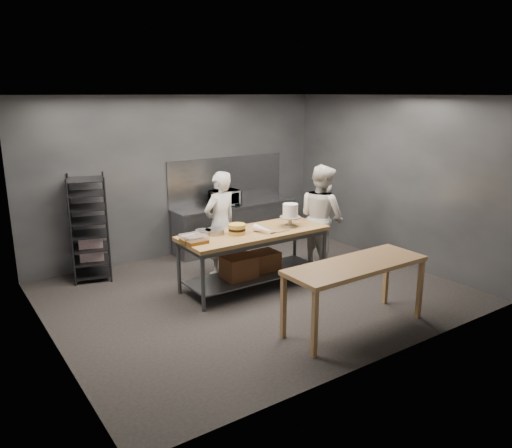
% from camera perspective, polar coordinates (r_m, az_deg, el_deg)
% --- Properties ---
extents(ground, '(6.00, 6.00, 0.00)m').
position_cam_1_polar(ground, '(7.89, -0.04, -7.84)').
color(ground, black).
rests_on(ground, ground).
extents(back_wall, '(6.00, 0.04, 3.00)m').
position_cam_1_polar(back_wall, '(9.58, -8.55, 5.40)').
color(back_wall, '#4C4F54').
rests_on(back_wall, ground).
extents(work_table, '(2.40, 0.90, 0.92)m').
position_cam_1_polar(work_table, '(7.95, -0.41, -3.26)').
color(work_table, olive).
rests_on(work_table, ground).
extents(near_counter, '(2.00, 0.70, 0.90)m').
position_cam_1_polar(near_counter, '(6.62, 11.36, -5.11)').
color(near_counter, olive).
rests_on(near_counter, ground).
extents(back_counter, '(2.60, 0.60, 0.90)m').
position_cam_1_polar(back_counter, '(9.99, -2.35, -0.21)').
color(back_counter, slate).
rests_on(back_counter, ground).
extents(splashback_panel, '(2.60, 0.02, 0.90)m').
position_cam_1_polar(splashback_panel, '(10.05, -3.32, 5.11)').
color(splashback_panel, slate).
rests_on(splashback_panel, back_counter).
extents(speed_rack, '(0.75, 0.79, 1.75)m').
position_cam_1_polar(speed_rack, '(8.69, -18.50, -0.52)').
color(speed_rack, black).
rests_on(speed_rack, ground).
extents(chef_behind, '(0.72, 0.55, 1.79)m').
position_cam_1_polar(chef_behind, '(8.41, -4.10, -0.00)').
color(chef_behind, silver).
rests_on(chef_behind, ground).
extents(chef_right, '(0.70, 0.90, 1.85)m').
position_cam_1_polar(chef_right, '(8.80, 7.50, 0.77)').
color(chef_right, white).
rests_on(chef_right, ground).
extents(microwave, '(0.54, 0.37, 0.30)m').
position_cam_1_polar(microwave, '(9.74, -3.56, 2.99)').
color(microwave, black).
rests_on(microwave, back_counter).
extents(frosted_cake_stand, '(0.34, 0.34, 0.37)m').
position_cam_1_polar(frosted_cake_stand, '(8.12, 3.94, 1.36)').
color(frosted_cake_stand, tan).
rests_on(frosted_cake_stand, work_table).
extents(layer_cake, '(0.27, 0.27, 0.16)m').
position_cam_1_polar(layer_cake, '(7.68, -2.19, -0.59)').
color(layer_cake, gold).
rests_on(layer_cake, work_table).
extents(cake_pans, '(0.44, 0.33, 0.07)m').
position_cam_1_polar(cake_pans, '(7.71, -5.28, -0.91)').
color(cake_pans, gray).
rests_on(cake_pans, work_table).
extents(piping_bag, '(0.19, 0.40, 0.12)m').
position_cam_1_polar(piping_bag, '(7.72, 0.88, -0.64)').
color(piping_bag, white).
rests_on(piping_bag, work_table).
extents(offset_spatula, '(0.36, 0.02, 0.02)m').
position_cam_1_polar(offset_spatula, '(7.78, 2.49, -0.96)').
color(offset_spatula, slate).
rests_on(offset_spatula, work_table).
extents(pastry_clamshells, '(0.33, 0.36, 0.11)m').
position_cam_1_polar(pastry_clamshells, '(7.32, -7.12, -1.68)').
color(pastry_clamshells, '#925F1D').
rests_on(pastry_clamshells, work_table).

